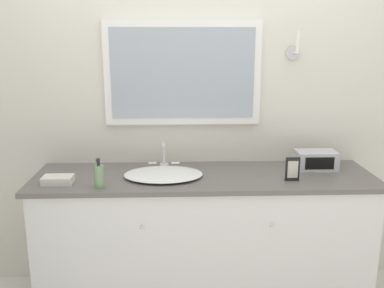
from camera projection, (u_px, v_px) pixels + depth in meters
name	position (u px, v px, depth m)	size (l,w,h in m)	color
wall_back	(201.00, 101.00, 2.87)	(8.00, 0.18, 2.55)	silver
vanity_counter	(204.00, 238.00, 2.76)	(2.12, 0.59, 0.86)	white
sink_basin	(163.00, 174.00, 2.62)	(0.48, 0.39, 0.18)	white
soap_bottle	(99.00, 176.00, 2.42)	(0.06, 0.06, 0.18)	#709966
appliance_box	(316.00, 160.00, 2.77)	(0.26, 0.15, 0.12)	#BCBCC1
picture_frame	(293.00, 169.00, 2.54)	(0.08, 0.01, 0.14)	black
hand_towel_near_sink	(58.00, 180.00, 2.50)	(0.17, 0.11, 0.04)	silver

